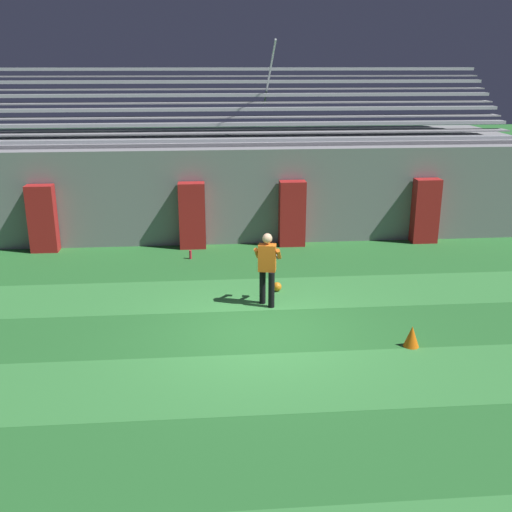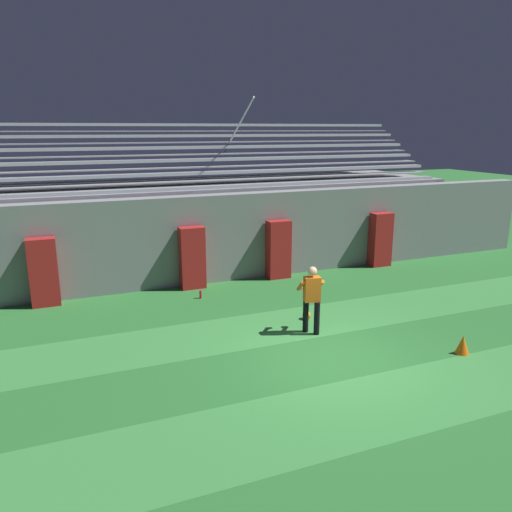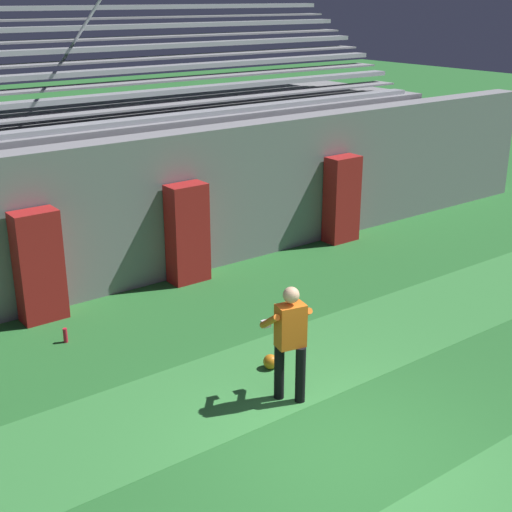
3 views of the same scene
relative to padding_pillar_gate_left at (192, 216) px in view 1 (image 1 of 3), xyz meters
name	(u,v)px [view 1 (image 1 of 3)]	position (x,y,z in m)	size (l,w,h in m)	color
ground_plane	(261,333)	(1.46, -5.95, -0.96)	(80.00, 80.00, 0.00)	#286B2D
turf_stripe_mid	(271,381)	(1.46, -7.89, -0.96)	(28.00, 2.03, 0.01)	#38843D
turf_stripe_far	(253,294)	(1.46, -3.83, -0.96)	(28.00, 2.03, 0.01)	#38843D
back_wall	(241,196)	(1.46, 0.55, 0.44)	(24.00, 0.60, 2.80)	gray
padding_pillar_gate_left	(192,216)	(0.00, 0.00, 0.00)	(0.75, 0.44, 1.92)	#B21E1E
padding_pillar_gate_right	(292,214)	(2.91, 0.00, 0.00)	(0.75, 0.44, 1.92)	#B21E1E
padding_pillar_far_left	(43,219)	(-4.22, 0.00, 0.00)	(0.75, 0.44, 1.92)	#B21E1E
padding_pillar_far_right	(425,211)	(6.92, 0.00, 0.00)	(0.75, 0.44, 1.92)	#B21E1E
bleacher_stand	(236,176)	(1.46, 3.24, 0.55)	(18.00, 4.75, 5.83)	gray
goalkeeper	(267,265)	(1.72, -4.52, -0.01)	(0.66, 0.64, 1.67)	black
soccer_ball	(277,287)	(2.04, -3.69, -0.85)	(0.22, 0.22, 0.22)	orange
traffic_cone	(412,336)	(4.27, -6.79, -0.75)	(0.30, 0.30, 0.42)	orange
water_bottle	(190,255)	(-0.06, -1.06, -0.84)	(0.07, 0.07, 0.24)	red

